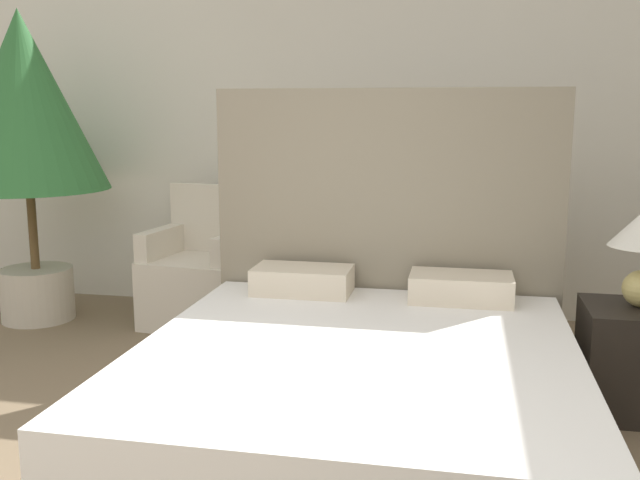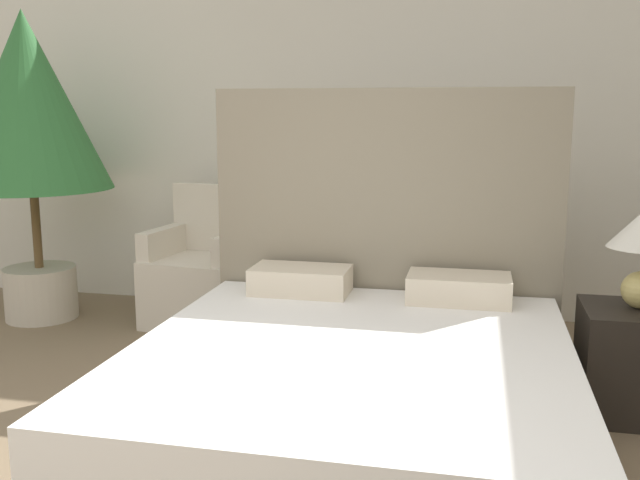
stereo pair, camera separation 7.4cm
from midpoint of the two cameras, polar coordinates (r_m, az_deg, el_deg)
name	(u,v)px [view 2 (the right image)]	position (r m, az deg, el deg)	size (l,w,h in m)	color
wall_back	(334,113)	(5.23, 1.53, 10.14)	(10.00, 0.06, 2.90)	silver
bed	(355,383)	(3.15, 3.48, -11.36)	(1.88, 2.06, 1.58)	#4C4238
armchair_near_window_left	(201,280)	(5.01, -9.05, -3.21)	(0.73, 0.66, 0.95)	beige
armchair_near_window_right	(339,288)	(4.74, 1.94, -3.84)	(0.68, 0.61, 0.95)	beige
potted_palm	(28,113)	(5.31, -21.95, 9.42)	(1.09, 1.09, 2.14)	beige
nightstand	(640,362)	(3.84, 24.75, -8.88)	(0.56, 0.48, 0.53)	black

